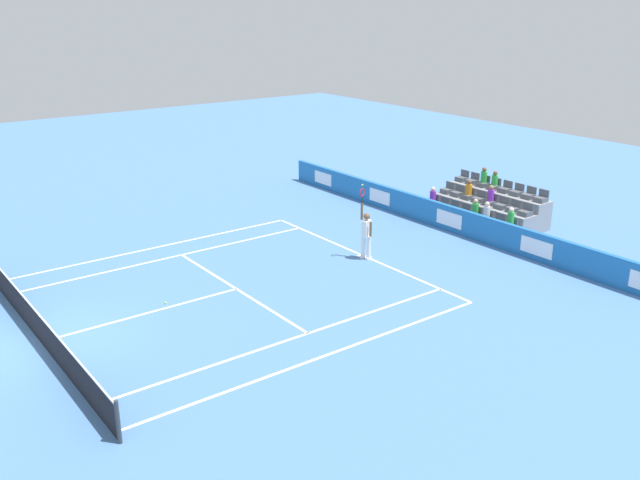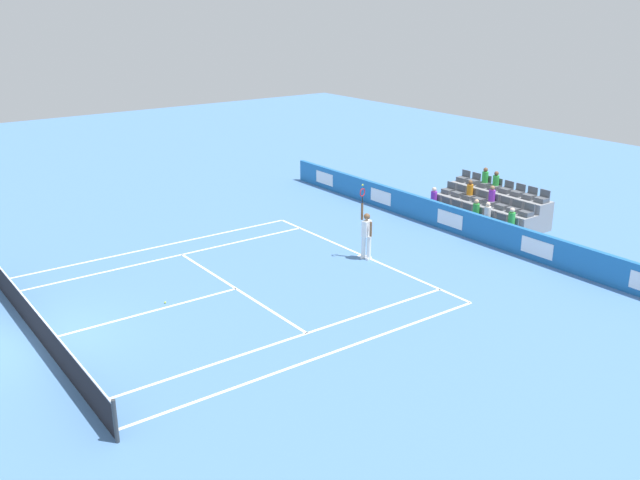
# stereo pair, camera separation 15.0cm
# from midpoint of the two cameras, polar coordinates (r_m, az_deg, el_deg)

# --- Properties ---
(ground_plane) EXTENTS (80.00, 80.00, 0.00)m
(ground_plane) POSITION_cam_midpoint_polar(r_m,az_deg,el_deg) (21.49, -21.79, -7.72)
(ground_plane) COLOR #4C7AB2
(line_baseline) EXTENTS (10.97, 0.10, 0.01)m
(line_baseline) POSITION_cam_midpoint_polar(r_m,az_deg,el_deg) (26.50, 3.60, -1.23)
(line_baseline) COLOR white
(line_baseline) RESTS_ON ground
(line_service) EXTENTS (8.23, 0.10, 0.01)m
(line_service) POSITION_cam_midpoint_polar(r_m,az_deg,el_deg) (23.58, -6.72, -3.98)
(line_service) COLOR white
(line_service) RESTS_ON ground
(line_centre_service) EXTENTS (0.10, 6.40, 0.01)m
(line_centre_service) POSITION_cam_midpoint_polar(r_m,az_deg,el_deg) (22.33, -13.88, -5.81)
(line_centre_service) COLOR white
(line_centre_service) RESTS_ON ground
(line_singles_sideline_left) EXTENTS (0.10, 11.89, 0.01)m
(line_singles_sideline_left) POSITION_cam_midpoint_polar(r_m,az_deg,el_deg) (26.82, -11.97, -1.37)
(line_singles_sideline_left) COLOR white
(line_singles_sideline_left) RESTS_ON ground
(line_singles_sideline_right) EXTENTS (0.10, 11.89, 0.01)m
(line_singles_sideline_right) POSITION_cam_midpoint_polar(r_m,az_deg,el_deg) (20.19, -1.94, -8.01)
(line_singles_sideline_right) COLOR white
(line_singles_sideline_right) RESTS_ON ground
(line_doubles_sideline_left) EXTENTS (0.10, 11.89, 0.01)m
(line_doubles_sideline_left) POSITION_cam_midpoint_polar(r_m,az_deg,el_deg) (28.01, -13.16, -0.58)
(line_doubles_sideline_left) COLOR white
(line_doubles_sideline_left) RESTS_ON ground
(line_doubles_sideline_right) EXTENTS (0.10, 11.89, 0.01)m
(line_doubles_sideline_right) POSITION_cam_midpoint_polar(r_m,az_deg,el_deg) (19.20, 0.42, -9.51)
(line_doubles_sideline_right) COLOR white
(line_doubles_sideline_right) RESTS_ON ground
(line_centre_mark) EXTENTS (0.10, 0.20, 0.01)m
(line_centre_mark) POSITION_cam_midpoint_polar(r_m,az_deg,el_deg) (26.44, 3.43, -1.28)
(line_centre_mark) COLOR white
(line_centre_mark) RESTS_ON ground
(sponsor_barrier) EXTENTS (21.85, 0.22, 1.08)m
(sponsor_barrier) POSITION_cam_midpoint_polar(r_m,az_deg,el_deg) (29.54, 10.90, 1.71)
(sponsor_barrier) COLOR #1E66AD
(sponsor_barrier) RESTS_ON ground
(tennis_net) EXTENTS (11.97, 0.10, 1.07)m
(tennis_net) POSITION_cam_midpoint_polar(r_m,az_deg,el_deg) (21.28, -21.95, -6.53)
(tennis_net) COLOR #33383D
(tennis_net) RESTS_ON ground
(tennis_player) EXTENTS (0.54, 0.42, 2.85)m
(tennis_player) POSITION_cam_midpoint_polar(r_m,az_deg,el_deg) (25.81, 3.99, 0.52)
(tennis_player) COLOR white
(tennis_player) RESTS_ON ground
(stadium_stand) EXTENTS (4.96, 2.85, 2.14)m
(stadium_stand) POSITION_cam_midpoint_polar(r_m,az_deg,el_deg) (31.22, 13.79, 2.46)
(stadium_stand) COLOR gray
(stadium_stand) RESTS_ON ground
(loose_tennis_ball) EXTENTS (0.07, 0.07, 0.07)m
(loose_tennis_ball) POSITION_cam_midpoint_polar(r_m,az_deg,el_deg) (22.84, -12.41, -5.03)
(loose_tennis_ball) COLOR #D1E533
(loose_tennis_ball) RESTS_ON ground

